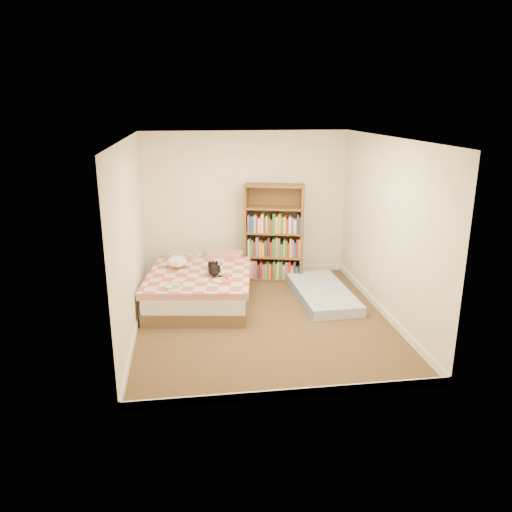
{
  "coord_description": "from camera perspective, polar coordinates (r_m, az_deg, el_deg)",
  "views": [
    {
      "loc": [
        -0.99,
        -6.42,
        2.92
      ],
      "look_at": [
        -0.06,
        0.3,
        0.85
      ],
      "focal_mm": 35.0,
      "sensor_mm": 36.0,
      "label": 1
    }
  ],
  "objects": [
    {
      "name": "bed",
      "position": [
        7.76,
        -6.36,
        -3.23
      ],
      "size": [
        1.73,
        2.23,
        0.55
      ],
      "rotation": [
        0.0,
        0.0,
        -0.14
      ],
      "color": "brown",
      "rests_on": "room"
    },
    {
      "name": "floor_mattress",
      "position": [
        7.92,
        7.54,
        -4.19
      ],
      "size": [
        0.84,
        1.76,
        0.16
      ],
      "primitive_type": "cube",
      "rotation": [
        0.0,
        0.0,
        0.03
      ],
      "color": "#6A80B1",
      "rests_on": "room"
    },
    {
      "name": "room",
      "position": [
        6.72,
        0.84,
        2.15
      ],
      "size": [
        3.51,
        4.01,
        2.51
      ],
      "color": "#472D1E",
      "rests_on": "ground"
    },
    {
      "name": "white_dog",
      "position": [
        7.81,
        -8.95,
        -0.66
      ],
      "size": [
        0.44,
        0.45,
        0.17
      ],
      "rotation": [
        0.0,
        0.0,
        -0.56
      ],
      "color": "white",
      "rests_on": "bed"
    },
    {
      "name": "bookshelf",
      "position": [
        8.56,
        2.02,
        1.21
      ],
      "size": [
        1.07,
        0.58,
        1.65
      ],
      "rotation": [
        0.0,
        0.0,
        -0.26
      ],
      "color": "#59321E",
      "rests_on": "room"
    },
    {
      "name": "black_cat",
      "position": [
        7.45,
        -4.82,
        -1.55
      ],
      "size": [
        0.23,
        0.65,
        0.15
      ],
      "rotation": [
        0.0,
        0.0,
        0.08
      ],
      "color": "black",
      "rests_on": "bed"
    }
  ]
}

